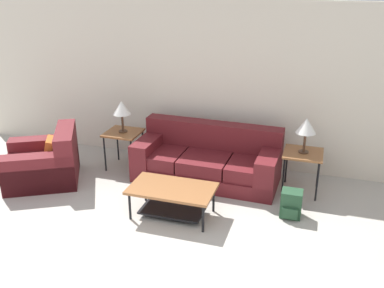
{
  "coord_description": "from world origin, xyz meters",
  "views": [
    {
      "loc": [
        1.53,
        -2.75,
        2.96
      ],
      "look_at": [
        -0.07,
        2.36,
        0.8
      ],
      "focal_mm": 40.0,
      "sensor_mm": 36.0,
      "label": 1
    }
  ],
  "objects_px": {
    "side_table_left": "(123,135)",
    "table_lamp_right": "(306,126)",
    "coffee_table": "(172,195)",
    "table_lamp_left": "(122,108)",
    "couch": "(208,161)",
    "side_table_right": "(303,156)",
    "backpack": "(291,204)",
    "armchair": "(45,163)"
  },
  "relations": [
    {
      "from": "armchair",
      "to": "table_lamp_right",
      "type": "relative_size",
      "value": 2.7
    },
    {
      "from": "backpack",
      "to": "coffee_table",
      "type": "bearing_deg",
      "value": -163.4
    },
    {
      "from": "coffee_table",
      "to": "backpack",
      "type": "relative_size",
      "value": 3.01
    },
    {
      "from": "backpack",
      "to": "couch",
      "type": "bearing_deg",
      "value": 150.97
    },
    {
      "from": "side_table_left",
      "to": "side_table_right",
      "type": "relative_size",
      "value": 1.0
    },
    {
      "from": "armchair",
      "to": "backpack",
      "type": "height_order",
      "value": "armchair"
    },
    {
      "from": "table_lamp_left",
      "to": "backpack",
      "type": "relative_size",
      "value": 1.39
    },
    {
      "from": "couch",
      "to": "table_lamp_left",
      "type": "height_order",
      "value": "table_lamp_left"
    },
    {
      "from": "table_lamp_right",
      "to": "backpack",
      "type": "bearing_deg",
      "value": -94.96
    },
    {
      "from": "coffee_table",
      "to": "side_table_left",
      "type": "distance_m",
      "value": 1.73
    },
    {
      "from": "coffee_table",
      "to": "table_lamp_left",
      "type": "relative_size",
      "value": 2.16
    },
    {
      "from": "couch",
      "to": "armchair",
      "type": "distance_m",
      "value": 2.45
    },
    {
      "from": "couch",
      "to": "table_lamp_left",
      "type": "bearing_deg",
      "value": 179.88
    },
    {
      "from": "table_lamp_right",
      "to": "armchair",
      "type": "bearing_deg",
      "value": -168.02
    },
    {
      "from": "side_table_left",
      "to": "backpack",
      "type": "relative_size",
      "value": 1.68
    },
    {
      "from": "couch",
      "to": "table_lamp_right",
      "type": "height_order",
      "value": "table_lamp_right"
    },
    {
      "from": "table_lamp_left",
      "to": "table_lamp_right",
      "type": "distance_m",
      "value": 2.78
    },
    {
      "from": "armchair",
      "to": "backpack",
      "type": "distance_m",
      "value": 3.65
    },
    {
      "from": "couch",
      "to": "armchair",
      "type": "relative_size",
      "value": 1.59
    },
    {
      "from": "couch",
      "to": "backpack",
      "type": "distance_m",
      "value": 1.52
    },
    {
      "from": "side_table_left",
      "to": "table_lamp_left",
      "type": "distance_m",
      "value": 0.45
    },
    {
      "from": "table_lamp_left",
      "to": "table_lamp_right",
      "type": "relative_size",
      "value": 1.0
    },
    {
      "from": "coffee_table",
      "to": "table_lamp_left",
      "type": "distance_m",
      "value": 1.85
    },
    {
      "from": "couch",
      "to": "side_table_right",
      "type": "relative_size",
      "value": 3.56
    },
    {
      "from": "couch",
      "to": "armchair",
      "type": "height_order",
      "value": "couch"
    },
    {
      "from": "side_table_right",
      "to": "table_lamp_right",
      "type": "distance_m",
      "value": 0.45
    },
    {
      "from": "coffee_table",
      "to": "side_table_left",
      "type": "height_order",
      "value": "side_table_left"
    },
    {
      "from": "couch",
      "to": "table_lamp_left",
      "type": "relative_size",
      "value": 4.3
    },
    {
      "from": "couch",
      "to": "side_table_right",
      "type": "height_order",
      "value": "couch"
    },
    {
      "from": "armchair",
      "to": "side_table_right",
      "type": "relative_size",
      "value": 2.23
    },
    {
      "from": "armchair",
      "to": "table_lamp_right",
      "type": "bearing_deg",
      "value": 11.98
    },
    {
      "from": "table_lamp_left",
      "to": "armchair",
      "type": "bearing_deg",
      "value": -139.76
    },
    {
      "from": "table_lamp_left",
      "to": "side_table_right",
      "type": "bearing_deg",
      "value": -0.0
    },
    {
      "from": "side_table_right",
      "to": "table_lamp_left",
      "type": "height_order",
      "value": "table_lamp_left"
    },
    {
      "from": "side_table_right",
      "to": "table_lamp_left",
      "type": "relative_size",
      "value": 1.21
    },
    {
      "from": "armchair",
      "to": "table_lamp_left",
      "type": "bearing_deg",
      "value": 40.24
    },
    {
      "from": "couch",
      "to": "side_table_left",
      "type": "bearing_deg",
      "value": 179.88
    },
    {
      "from": "coffee_table",
      "to": "table_lamp_left",
      "type": "bearing_deg",
      "value": 136.6
    },
    {
      "from": "side_table_left",
      "to": "table_lamp_left",
      "type": "height_order",
      "value": "table_lamp_left"
    },
    {
      "from": "side_table_left",
      "to": "table_lamp_right",
      "type": "relative_size",
      "value": 1.21
    },
    {
      "from": "table_lamp_right",
      "to": "couch",
      "type": "bearing_deg",
      "value": -179.88
    },
    {
      "from": "coffee_table",
      "to": "side_table_right",
      "type": "distance_m",
      "value": 1.95
    }
  ]
}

